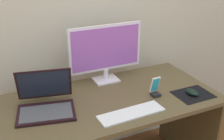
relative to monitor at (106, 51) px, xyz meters
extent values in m
cube|color=beige|center=(-0.08, 0.20, 0.28)|extent=(6.00, 0.04, 2.50)
cube|color=brown|center=(-0.08, -0.26, -0.25)|extent=(1.43, 0.72, 0.03)
cube|color=brown|center=(0.59, -0.26, -0.62)|extent=(0.02, 0.68, 0.71)
cube|color=white|center=(0.00, 0.00, -0.23)|extent=(0.18, 0.14, 0.01)
cylinder|color=white|center=(0.00, 0.00, -0.19)|extent=(0.04, 0.04, 0.08)
cube|color=white|center=(0.00, 0.00, 0.02)|extent=(0.55, 0.02, 0.34)
cube|color=#A559BF|center=(0.00, -0.01, 0.02)|extent=(0.52, 0.00, 0.30)
cube|color=black|center=(-0.51, -0.27, -0.23)|extent=(0.38, 0.30, 0.02)
cube|color=#47474C|center=(-0.51, -0.28, -0.22)|extent=(0.34, 0.24, 0.00)
cube|color=black|center=(-0.48, -0.12, -0.11)|extent=(0.35, 0.15, 0.22)
cube|color=#1E2333|center=(-0.48, -0.12, -0.11)|extent=(0.32, 0.13, 0.19)
sphere|color=silver|center=(-0.48, 0.01, -0.16)|extent=(0.15, 0.15, 0.15)
cube|color=white|center=(-0.05, -0.49, -0.23)|extent=(0.42, 0.14, 0.01)
cube|color=black|center=(0.45, -0.45, -0.24)|extent=(0.25, 0.20, 0.00)
ellipsoid|color=black|center=(0.44, -0.45, -0.22)|extent=(0.07, 0.11, 0.04)
cube|color=black|center=(0.21, -0.36, -0.23)|extent=(0.06, 0.05, 0.02)
cube|color=white|center=(0.21, -0.34, -0.16)|extent=(0.06, 0.04, 0.12)
cube|color=#26A5BF|center=(0.21, -0.35, -0.16)|extent=(0.05, 0.03, 0.10)
camera|label=1|loc=(-0.75, -1.74, 0.68)|focal=44.78mm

